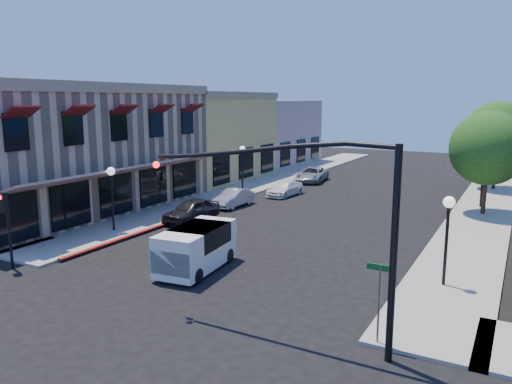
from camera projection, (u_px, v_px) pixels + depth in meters
The scene contains 21 objects.
ground at pixel (131, 321), 16.24m from camera, with size 120.00×120.00×0.00m, color black.
sidewalk_left at pixel (269, 181), 43.66m from camera, with size 3.50×50.00×0.12m, color gray.
sidewalk_right at pixel (488, 200), 35.45m from camera, with size 3.50×50.00×0.12m, color gray.
curb_red_strip at pixel (137, 236), 26.39m from camera, with size 0.25×10.00×0.06m, color maroon.
corner_brick_building at pixel (65, 148), 32.26m from camera, with size 11.77×18.20×8.10m.
yellow_stucco_building at pixel (198, 137), 45.28m from camera, with size 10.00×12.00×7.60m, color #DCBC63.
pink_stucco_building at pixel (260, 132), 55.71m from camera, with size 10.00×12.00×7.00m, color tan.
street_tree_a at pixel (488, 148), 30.35m from camera, with size 4.56×4.56×6.48m.
street_tree_b at pixel (498, 133), 38.92m from camera, with size 4.94×4.94×7.02m.
signal_mast_arm at pixel (319, 208), 14.04m from camera, with size 8.01×0.39×6.00m.
secondary_signal at pixel (6, 216), 20.79m from camera, with size 0.28×0.42×3.32m.
street_name_sign at pixel (380, 291), 14.31m from camera, with size 0.80×0.06×2.50m.
lamppost_left_near at pixel (111, 183), 26.64m from camera, with size 0.44×0.44×3.57m.
lamppost_left_far at pixel (242, 157), 38.74m from camera, with size 0.44×0.44×3.57m.
lamppost_right_near at pixel (448, 218), 18.66m from camera, with size 0.44×0.44×3.57m.
lamppost_right_far at pixel (483, 168), 32.48m from camera, with size 0.44×0.44×3.57m.
white_van at pixel (196, 246), 20.91m from camera, with size 2.22×4.33×1.85m.
parked_car_a at pixel (192, 210), 29.40m from camera, with size 1.59×3.95×1.35m, color black.
parked_car_b at pixel (234, 198), 33.56m from camera, with size 1.25×3.58×1.18m, color #B0B2B5.
parked_car_c at pixel (285, 188), 37.36m from camera, with size 1.53×3.77×1.09m, color white.
parked_car_d at pixel (312, 175), 43.74m from camera, with size 2.09×4.54×1.26m, color #999B9E.
Camera 1 is at (10.85, -11.40, 7.11)m, focal length 35.00 mm.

